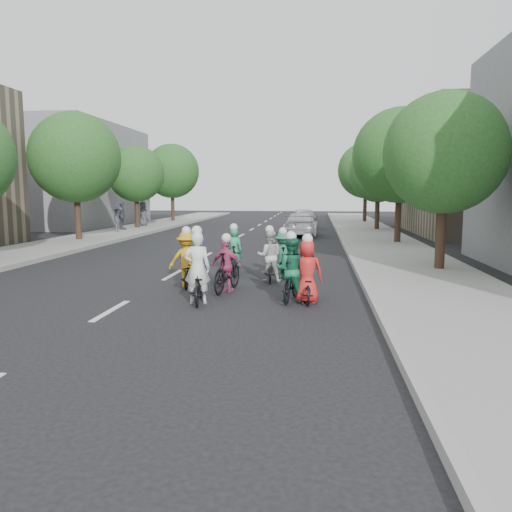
% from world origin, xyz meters
% --- Properties ---
extents(ground, '(120.00, 120.00, 0.00)m').
position_xyz_m(ground, '(0.00, 0.00, 0.00)').
color(ground, black).
rests_on(ground, ground).
extents(sidewalk_left, '(4.00, 80.00, 0.15)m').
position_xyz_m(sidewalk_left, '(-8.00, 10.00, 0.07)').
color(sidewalk_left, gray).
rests_on(sidewalk_left, ground).
extents(curb_left, '(0.18, 80.00, 0.18)m').
position_xyz_m(curb_left, '(-6.05, 10.00, 0.09)').
color(curb_left, '#999993').
rests_on(curb_left, ground).
extents(sidewalk_right, '(4.00, 80.00, 0.15)m').
position_xyz_m(sidewalk_right, '(8.00, 10.00, 0.07)').
color(sidewalk_right, gray).
rests_on(sidewalk_right, ground).
extents(curb_right, '(0.18, 80.00, 0.18)m').
position_xyz_m(curb_right, '(6.05, 10.00, 0.09)').
color(curb_right, '#999993').
rests_on(curb_right, ground).
extents(bldg_sw, '(10.00, 14.00, 8.00)m').
position_xyz_m(bldg_sw, '(-16.00, 28.00, 4.00)').
color(bldg_sw, slate).
rests_on(bldg_sw, ground).
extents(bldg_se, '(10.00, 14.00, 8.00)m').
position_xyz_m(bldg_se, '(16.00, 24.00, 4.00)').
color(bldg_se, gray).
rests_on(bldg_se, ground).
extents(tree_l_3, '(4.80, 4.80, 6.93)m').
position_xyz_m(tree_l_3, '(-8.20, 15.00, 4.52)').
color(tree_l_3, black).
rests_on(tree_l_3, ground).
extents(tree_l_4, '(4.00, 4.00, 5.97)m').
position_xyz_m(tree_l_4, '(-8.20, 24.00, 3.96)').
color(tree_l_4, black).
rests_on(tree_l_4, ground).
extents(tree_l_5, '(4.80, 4.80, 6.93)m').
position_xyz_m(tree_l_5, '(-8.20, 33.00, 4.52)').
color(tree_l_5, black).
rests_on(tree_l_5, ground).
extents(tree_r_0, '(4.00, 4.00, 5.97)m').
position_xyz_m(tree_r_0, '(8.80, 6.60, 3.96)').
color(tree_r_0, black).
rests_on(tree_r_0, ground).
extents(tree_r_1, '(4.80, 4.80, 6.93)m').
position_xyz_m(tree_r_1, '(8.80, 15.60, 4.52)').
color(tree_r_1, black).
rests_on(tree_r_1, ground).
extents(tree_r_2, '(4.00, 4.00, 5.97)m').
position_xyz_m(tree_r_2, '(8.80, 24.60, 3.96)').
color(tree_r_2, black).
rests_on(tree_r_2, ground).
extents(tree_r_3, '(4.80, 4.80, 6.93)m').
position_xyz_m(tree_r_3, '(8.80, 33.60, 4.52)').
color(tree_r_3, black).
rests_on(tree_r_3, ground).
extents(cyclist_0, '(0.84, 1.76, 1.90)m').
position_xyz_m(cyclist_0, '(1.80, 1.08, 0.61)').
color(cyclist_0, black).
rests_on(cyclist_0, ground).
extents(cyclist_1, '(0.86, 1.78, 1.76)m').
position_xyz_m(cyclist_1, '(4.05, 1.52, 0.66)').
color(cyclist_1, black).
rests_on(cyclist_1, ground).
extents(cyclist_2, '(1.10, 1.60, 1.74)m').
position_xyz_m(cyclist_2, '(1.00, 3.08, 0.65)').
color(cyclist_2, black).
rests_on(cyclist_2, ground).
extents(cyclist_3, '(0.91, 1.91, 1.61)m').
position_xyz_m(cyclist_3, '(2.26, 2.50, 0.62)').
color(cyclist_3, black).
rests_on(cyclist_3, ground).
extents(cyclist_4, '(0.79, 1.55, 1.71)m').
position_xyz_m(cyclist_4, '(4.45, 1.46, 0.59)').
color(cyclist_4, black).
rests_on(cyclist_4, ground).
extents(cyclist_5, '(0.62, 1.64, 1.69)m').
position_xyz_m(cyclist_5, '(1.97, 5.47, 0.59)').
color(cyclist_5, black).
rests_on(cyclist_5, ground).
extents(cyclist_6, '(0.81, 1.63, 1.71)m').
position_xyz_m(cyclist_6, '(3.26, 4.27, 0.61)').
color(cyclist_6, black).
rests_on(cyclist_6, ground).
extents(cyclist_7, '(0.99, 1.71, 1.60)m').
position_xyz_m(cyclist_7, '(3.61, 5.04, 0.62)').
color(cyclist_7, black).
rests_on(cyclist_7, ground).
extents(follow_car_lead, '(2.00, 4.85, 1.40)m').
position_xyz_m(follow_car_lead, '(3.69, 20.17, 0.70)').
color(follow_car_lead, silver).
rests_on(follow_car_lead, ground).
extents(follow_car_trail, '(2.39, 4.63, 1.51)m').
position_xyz_m(follow_car_trail, '(3.63, 27.44, 0.75)').
color(follow_car_trail, silver).
rests_on(follow_car_trail, ground).
extents(spectator_0, '(0.94, 1.23, 1.67)m').
position_xyz_m(spectator_0, '(-8.00, 19.91, 0.99)').
color(spectator_0, '#535260').
rests_on(spectator_0, sidewalk_left).
extents(spectator_1, '(0.64, 1.17, 1.89)m').
position_xyz_m(spectator_1, '(-8.45, 21.79, 1.09)').
color(spectator_1, '#4C4B58').
rests_on(spectator_1, sidewalk_left).
extents(spectator_2, '(0.64, 0.93, 1.84)m').
position_xyz_m(spectator_2, '(-8.31, 25.56, 1.07)').
color(spectator_2, '#484753').
rests_on(spectator_2, sidewalk_left).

